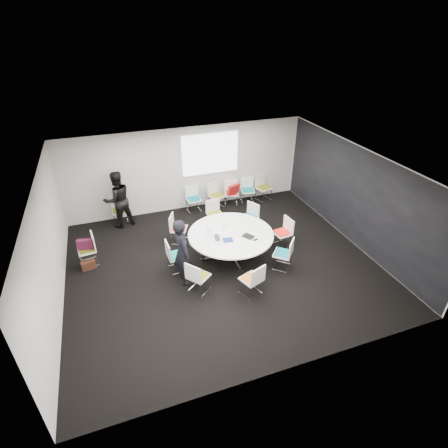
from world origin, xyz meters
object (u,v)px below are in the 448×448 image
object	(u,v)px
chair_ring_c	(215,219)
chair_spare_left	(89,255)
chair_ring_d	(179,233)
chair_person_back	(120,215)
chair_ring_a	(282,238)
chair_back_a	(194,204)
chair_ring_e	(176,261)
chair_back_e	(263,192)
brown_bag	(89,265)
laptop	(219,237)
chair_back_c	(231,198)
chair_ring_g	(251,285)
person_main	(182,252)
chair_ring_f	(198,282)
chair_back_d	(248,195)
cup	(224,225)
conference_table	(231,239)
person_back	(118,200)
maroon_bag	(85,244)
chair_ring_b	(249,222)
chair_ring_h	(283,259)
chair_back_b	(216,200)

from	to	relation	value
chair_ring_c	chair_spare_left	size ratio (longest dim) A/B	1.00
chair_ring_d	chair_person_back	distance (m)	2.29
chair_ring_a	chair_back_a	xyz separation A→B (m)	(-1.84, 2.89, 0.00)
chair_ring_e	chair_back_e	size ratio (longest dim) A/B	1.00
brown_bag	chair_ring_d	bearing A→B (deg)	10.60
laptop	chair_back_c	bearing A→B (deg)	-15.74
chair_ring_g	chair_ring_c	bearing A→B (deg)	66.39
person_main	chair_ring_f	bearing A→B (deg)	-158.00
chair_back_a	chair_back_c	size ratio (longest dim) A/B	1.00
chair_back_d	chair_person_back	xyz separation A→B (m)	(-4.43, 0.00, 0.00)
chair_back_d	chair_spare_left	xyz separation A→B (m)	(-5.43, -1.93, 0.00)
brown_bag	chair_ring_f	bearing A→B (deg)	-35.50
chair_ring_g	cup	size ratio (longest dim) A/B	9.78
conference_table	person_back	size ratio (longest dim) A/B	1.26
chair_back_c	maroon_bag	xyz separation A→B (m)	(-4.82, -1.91, 0.34)
chair_ring_b	chair_ring_f	world-z (taller)	same
chair_back_e	chair_ring_a	bearing A→B (deg)	57.17
chair_back_c	maroon_bag	bearing A→B (deg)	37.65
brown_bag	chair_back_c	bearing A→B (deg)	24.05
chair_ring_h	cup	bearing A→B (deg)	82.33
conference_table	chair_spare_left	size ratio (longest dim) A/B	2.63
chair_ring_a	chair_back_e	bearing A→B (deg)	-22.25
chair_spare_left	brown_bag	world-z (taller)	chair_spare_left
chair_ring_f	chair_ring_d	bearing A→B (deg)	140.41
chair_ring_d	chair_back_c	world-z (taller)	same
chair_back_e	person_main	size ratio (longest dim) A/B	0.50
chair_back_b	person_back	world-z (taller)	person_back
chair_back_b	chair_ring_d	bearing A→B (deg)	24.95
conference_table	chair_ring_g	xyz separation A→B (m)	(-0.07, -1.63, -0.27)
chair_ring_e	cup	distance (m)	1.67
brown_bag	conference_table	bearing A→B (deg)	-10.39
chair_ring_a	chair_ring_h	size ratio (longest dim) A/B	1.00
chair_back_c	chair_person_back	size ratio (longest dim) A/B	1.00
chair_ring_g	person_main	distance (m)	1.84
chair_ring_b	chair_ring_h	world-z (taller)	same
cup	chair_spare_left	bearing A→B (deg)	171.56
chair_ring_f	chair_back_a	bearing A→B (deg)	127.96
chair_back_a	chair_ring_e	bearing A→B (deg)	63.20
chair_ring_d	chair_ring_e	bearing A→B (deg)	9.07
chair_back_a	maroon_bag	bearing A→B (deg)	25.54
chair_back_e	cup	world-z (taller)	chair_back_e
chair_ring_d	person_main	xyz separation A→B (m)	(-0.29, -1.78, 0.61)
chair_ring_d	chair_back_b	size ratio (longest dim) A/B	1.00
chair_back_d	brown_bag	world-z (taller)	chair_back_d
chair_ring_c	person_main	size ratio (longest dim) A/B	0.50
chair_back_c	cup	bearing A→B (deg)	81.31
chair_back_e	chair_ring_h	bearing A→B (deg)	54.16
chair_ring_e	chair_person_back	xyz separation A→B (m)	(-1.16, 2.98, 0.00)
chair_spare_left	maroon_bag	size ratio (longest dim) A/B	2.20
chair_ring_a	chair_ring_h	distance (m)	1.02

